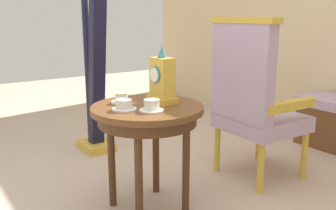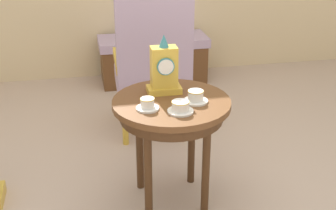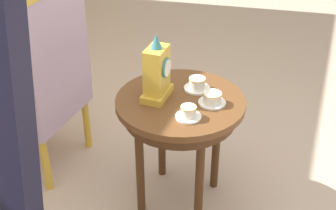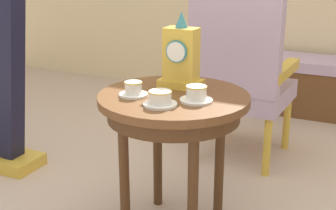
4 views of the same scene
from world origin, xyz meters
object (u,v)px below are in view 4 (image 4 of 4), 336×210
object	(u,v)px
teacup_center	(196,94)
mantel_clock	(181,58)
side_table	(174,113)
harp	(4,48)
armchair	(240,66)
window_bench	(303,85)
teacup_right	(160,99)
teacup_left	(133,90)

from	to	relation	value
teacup_center	mantel_clock	size ratio (longest dim) A/B	0.40
side_table	harp	bearing A→B (deg)	171.06
teacup_center	armchair	bearing A→B (deg)	95.40
side_table	armchair	world-z (taller)	armchair
side_table	armchair	xyz separation A→B (m)	(0.04, 0.83, 0.03)
side_table	armchair	bearing A→B (deg)	87.34
harp	window_bench	xyz separation A→B (m)	(1.34, 1.78, -0.50)
teacup_right	harp	distance (m)	1.17
teacup_right	armchair	world-z (taller)	armchair
teacup_center	harp	size ratio (longest dim) A/B	0.08
teacup_right	mantel_clock	size ratio (longest dim) A/B	0.40
harp	window_bench	world-z (taller)	harp
mantel_clock	armchair	size ratio (longest dim) A/B	0.29
teacup_center	window_bench	distance (m)	2.05
window_bench	mantel_clock	bearing A→B (deg)	-97.74
teacup_left	mantel_clock	world-z (taller)	mantel_clock
window_bench	teacup_center	bearing A→B (deg)	-93.12
mantel_clock	harp	bearing A→B (deg)	176.88
mantel_clock	teacup_center	bearing A→B (deg)	-49.24
teacup_right	harp	world-z (taller)	harp
teacup_center	mantel_clock	world-z (taller)	mantel_clock
teacup_left	armchair	xyz separation A→B (m)	(0.18, 0.92, -0.08)
mantel_clock	window_bench	distance (m)	1.93
harp	window_bench	size ratio (longest dim) A/B	1.73
side_table	harp	size ratio (longest dim) A/B	0.36
teacup_left	teacup_center	bearing A→B (deg)	8.64
mantel_clock	window_bench	xyz separation A→B (m)	(0.25, 1.84, -0.56)
side_table	teacup_left	size ratio (longest dim) A/B	5.31
side_table	harp	world-z (taller)	harp
mantel_clock	side_table	bearing A→B (deg)	-80.82
window_bench	harp	bearing A→B (deg)	-126.94
teacup_left	mantel_clock	bearing A→B (deg)	58.04
teacup_left	armchair	bearing A→B (deg)	78.71
teacup_right	mantel_clock	bearing A→B (deg)	96.75
teacup_right	window_bench	size ratio (longest dim) A/B	0.13
teacup_center	harp	distance (m)	1.25
window_bench	teacup_left	bearing A→B (deg)	-100.47
teacup_center	harp	bearing A→B (deg)	169.72
armchair	window_bench	xyz separation A→B (m)	(0.19, 1.11, -0.37)
mantel_clock	teacup_right	bearing A→B (deg)	-83.25
teacup_center	window_bench	world-z (taller)	teacup_center
teacup_right	teacup_center	bearing A→B (deg)	45.40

